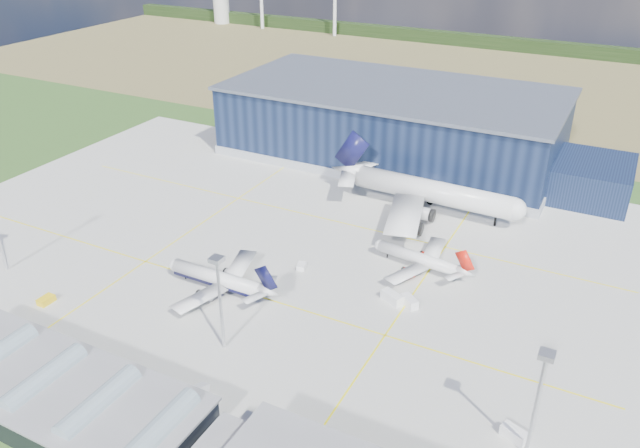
{
  "coord_description": "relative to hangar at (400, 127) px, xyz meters",
  "views": [
    {
      "loc": [
        78.69,
        -116.95,
        88.09
      ],
      "look_at": [
        9.02,
        17.88,
        7.96
      ],
      "focal_mm": 35.0,
      "sensor_mm": 36.0,
      "label": 1
    }
  ],
  "objects": [
    {
      "name": "car_a",
      "position": [
        26.02,
        -142.8,
        -11.08
      ],
      "size": [
        3.22,
        1.45,
        1.07
      ],
      "primitive_type": "imported",
      "rotation": [
        0.0,
        0.0,
        1.63
      ],
      "color": "#99999E",
      "rests_on": "ground"
    },
    {
      "name": "ground",
      "position": [
        -2.81,
        -94.8,
        -11.62
      ],
      "size": [
        600.0,
        600.0,
        0.0
      ],
      "primitive_type": "plane",
      "color": "#264B1C",
      "rests_on": "ground"
    },
    {
      "name": "airstair",
      "position": [
        12.76,
        -140.8,
        -10.14
      ],
      "size": [
        2.45,
        4.81,
        2.95
      ],
      "primitive_type": "cube",
      "rotation": [
        0.0,
        0.0,
        0.14
      ],
      "color": "white",
      "rests_on": "ground"
    },
    {
      "name": "airliner_widebody",
      "position": [
        26.36,
        -39.8,
        -1.08
      ],
      "size": [
        66.9,
        65.55,
        21.06
      ],
      "primitive_type": null,
      "rotation": [
        0.0,
        0.0,
        -0.04
      ],
      "color": "silver",
      "rests_on": "ground"
    },
    {
      "name": "airliner_navy",
      "position": [
        -7.26,
        -106.8,
        -6.23
      ],
      "size": [
        33.19,
        32.48,
        10.78
      ],
      "primitive_type": null,
      "rotation": [
        0.0,
        0.0,
        3.14
      ],
      "color": "silver",
      "rests_on": "ground"
    },
    {
      "name": "gse_van_c",
      "position": [
        69.42,
        -122.13,
        -10.47
      ],
      "size": [
        5.26,
        3.81,
        2.29
      ],
      "primitive_type": "cube",
      "rotation": [
        0.0,
        0.0,
        1.21
      ],
      "color": "white",
      "rests_on": "ground"
    },
    {
      "name": "light_mast_east",
      "position": [
        72.19,
        -124.8,
        3.82
      ],
      "size": [
        2.6,
        2.6,
        23.0
      ],
      "color": "#BBBCC2",
      "rests_on": "ground"
    },
    {
      "name": "car_b",
      "position": [
        4.95,
        -142.8,
        -10.97
      ],
      "size": [
        4.11,
        2.84,
        1.28
      ],
      "primitive_type": "imported",
      "rotation": [
        0.0,
        0.0,
        1.99
      ],
      "color": "#99999E",
      "rests_on": "ground"
    },
    {
      "name": "treeline",
      "position": [
        -2.81,
        205.2,
        -7.62
      ],
      "size": [
        600.0,
        8.0,
        8.0
      ],
      "primitive_type": "cube",
      "color": "black",
      "rests_on": "ground"
    },
    {
      "name": "gse_van_a",
      "position": [
        33.62,
        -91.68,
        -10.37
      ],
      "size": [
        6.23,
        4.64,
        2.49
      ],
      "primitive_type": "cube",
      "rotation": [
        0.0,
        0.0,
        1.14
      ],
      "color": "white",
      "rests_on": "ground"
    },
    {
      "name": "apron",
      "position": [
        -2.81,
        -84.8,
        -11.59
      ],
      "size": [
        220.0,
        160.0,
        0.08
      ],
      "color": "#ACABA6",
      "rests_on": "ground"
    },
    {
      "name": "farmland",
      "position": [
        -2.81,
        125.2,
        -11.62
      ],
      "size": [
        600.0,
        220.0,
        0.01
      ],
      "primitive_type": "cube",
      "color": "olive",
      "rests_on": "ground"
    },
    {
      "name": "hangar",
      "position": [
        0.0,
        0.0,
        0.0
      ],
      "size": [
        145.0,
        62.0,
        26.1
      ],
      "color": "black",
      "rests_on": "ground"
    },
    {
      "name": "gse_cart_a",
      "position": [
        6.55,
        -88.4,
        -10.92
      ],
      "size": [
        2.93,
        3.68,
        1.4
      ],
      "primitive_type": "cube",
      "rotation": [
        0.0,
        0.0,
        0.27
      ],
      "color": "white",
      "rests_on": "ground"
    },
    {
      "name": "light_mast_center",
      "position": [
        7.19,
        -124.8,
        3.82
      ],
      "size": [
        2.6,
        2.6,
        23.0
      ],
      "color": "#BBBCC2",
      "rests_on": "ground"
    },
    {
      "name": "glass_concourse",
      "position": [
        -9.26,
        -154.8,
        -7.93
      ],
      "size": [
        78.0,
        23.0,
        8.6
      ],
      "color": "black",
      "rests_on": "ground"
    },
    {
      "name": "gse_van_b",
      "position": [
        37.97,
        -91.22,
        -10.48
      ],
      "size": [
        5.3,
        4.87,
        2.27
      ],
      "primitive_type": "cube",
      "rotation": [
        0.0,
        0.0,
        0.9
      ],
      "color": "white",
      "rests_on": "ground"
    },
    {
      "name": "gse_tug_a",
      "position": [
        -41.03,
        -130.93,
        -10.78
      ],
      "size": [
        2.45,
        4.0,
        1.66
      ],
      "primitive_type": "cube",
      "rotation": [
        0.0,
        0.0,
        -0.0
      ],
      "color": "yellow",
      "rests_on": "ground"
    },
    {
      "name": "airliner_red",
      "position": [
        33.93,
        -74.06,
        -6.81
      ],
      "size": [
        33.43,
        32.89,
        9.62
      ],
      "primitive_type": null,
      "rotation": [
        0.0,
        0.0,
        2.99
      ],
      "color": "silver",
      "rests_on": "ground"
    }
  ]
}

